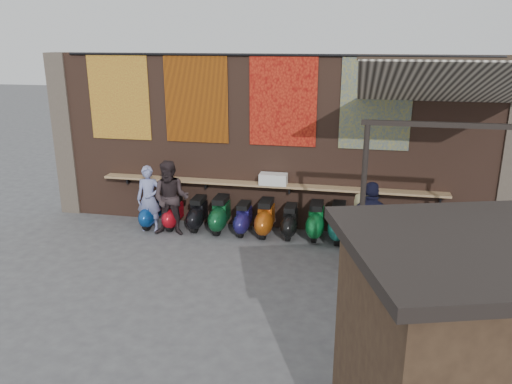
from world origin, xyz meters
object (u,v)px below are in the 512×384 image
Objects in this scene: shelf_box at (273,179)px; scooter_stool_8 at (338,223)px; scooter_stool_2 at (198,214)px; scooter_stool_7 at (316,221)px; scooter_stool_5 at (265,218)px; diner_left at (149,199)px; diner_right at (171,199)px; scooter_stool_3 at (220,215)px; scooter_stool_1 at (174,213)px; scooter_stool_4 at (243,219)px; scooter_stool_9 at (363,225)px; scooter_stool_0 at (151,213)px; shopper_tan at (362,230)px; shopper_navy at (370,228)px; market_stall at (481,377)px; scooter_stool_6 at (290,222)px.

scooter_stool_8 is at bearing -11.01° from shelf_box.
scooter_stool_7 is at bearing -0.06° from scooter_stool_2.
diner_left reaches higher than scooter_stool_5.
shelf_box is at bearing 12.28° from diner_right.
shelf_box is at bearing 13.70° from scooter_stool_3.
scooter_stool_2 is at bearing 6.34° from diner_left.
scooter_stool_1 reaches higher than scooter_stool_4.
scooter_stool_3 reaches higher than scooter_stool_5.
scooter_stool_2 is 1.18m from diner_left.
scooter_stool_4 is 2.70m from scooter_stool_9.
scooter_stool_3 is at bearing -179.08° from scooter_stool_7.
shopper_tan is (4.91, -1.20, 0.40)m from scooter_stool_0.
scooter_stool_3 is 2.21m from scooter_stool_7.
scooter_stool_2 is 4.22m from shopper_navy.
diner_right reaches higher than scooter_stool_0.
scooter_stool_2 is 0.44× the size of shopper_navy.
diner_left is at bearing -176.50° from scooter_stool_9.
scooter_stool_2 is 7.94m from market_stall.
scooter_stool_4 is at bearing -152.94° from shelf_box.
shopper_tan reaches higher than scooter_stool_1.
scooter_stool_1 is 0.30× the size of market_stall.
market_stall is (2.65, -6.17, 0.91)m from scooter_stool_6.
shopper_navy is at bearing -23.30° from scooter_stool_3.
scooter_stool_4 is 3.18m from shopper_navy.
shelf_box is at bearing 1.80° from diner_left.
scooter_stool_5 is (2.21, -0.01, 0.05)m from scooter_stool_1.
scooter_stool_3 is 0.98× the size of scooter_stool_8.
shopper_tan is at bearing -38.27° from scooter_stool_6.
diner_right reaches higher than scooter_stool_6.
market_stall is (1.03, -6.22, 0.90)m from scooter_stool_9.
scooter_stool_2 is at bearing 39.06° from diner_right.
scooter_stool_9 is at bearing 4.47° from scooter_stool_8.
shopper_navy is at bearing -17.72° from scooter_stool_1.
scooter_stool_9 is (2.19, 0.06, -0.03)m from scooter_stool_5.
diner_right is (0.60, -0.16, 0.09)m from diner_left.
scooter_stool_7 is 1.94m from shopper_navy.
diner_right is (-1.58, -0.39, 0.51)m from scooter_stool_4.
scooter_stool_9 is 4.34m from diner_right.
scooter_stool_2 is 1.12m from scooter_stool_4.
diner_left is at bearing -152.68° from scooter_stool_1.
scooter_stool_1 is at bearing 100.45° from diner_right.
diner_left reaches higher than shopper_tan.
scooter_stool_2 is 0.82m from diner_right.
diner_right is at bearing -173.88° from scooter_stool_9.
scooter_stool_8 is at bearing 0.08° from scooter_stool_1.
market_stall reaches higher than shopper_tan.
shelf_box is 0.41× the size of shopper_tan.
scooter_stool_3 is 1.14× the size of scooter_stool_4.
scooter_stool_2 is (0.58, 0.05, 0.02)m from scooter_stool_1.
scooter_stool_4 is at bearing -179.01° from scooter_stool_6.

